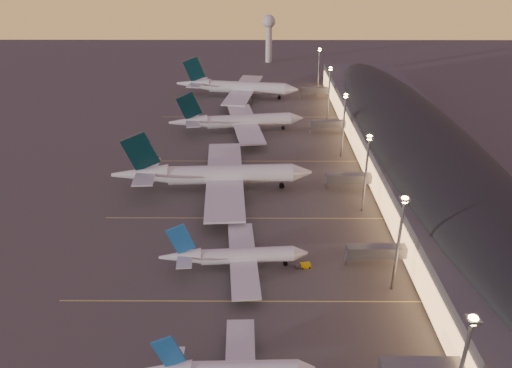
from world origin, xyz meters
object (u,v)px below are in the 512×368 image
at_px(airliner_wide_near, 213,175).
at_px(baggage_tug_c, 304,266).
at_px(airliner_narrow_north, 234,256).
at_px(radar_tower, 269,31).
at_px(airliner_wide_mid, 237,121).
at_px(airliner_wide_far, 237,87).

distance_m(airliner_wide_near, baggage_tug_c, 53.77).
height_order(airliner_narrow_north, radar_tower, radar_tower).
bearing_deg(radar_tower, baggage_tug_c, -88.91).
distance_m(airliner_wide_near, airliner_wide_mid, 59.04).
bearing_deg(airliner_wide_mid, airliner_narrow_north, -96.83).
distance_m(airliner_wide_far, baggage_tug_c, 162.37).
height_order(airliner_narrow_north, airliner_wide_far, airliner_wide_far).
bearing_deg(airliner_wide_far, airliner_narrow_north, -79.32).
bearing_deg(airliner_wide_far, radar_tower, 86.74).
distance_m(airliner_narrow_north, airliner_wide_near, 47.05).
distance_m(airliner_wide_mid, radar_tower, 148.36).
relative_size(airliner_narrow_north, radar_tower, 1.20).
height_order(airliner_wide_far, baggage_tug_c, airliner_wide_far).
relative_size(airliner_wide_mid, baggage_tug_c, 14.64).
relative_size(airliner_wide_near, airliner_wide_far, 1.01).
bearing_deg(airliner_wide_near, baggage_tug_c, -62.65).
xyz_separation_m(airliner_wide_near, airliner_wide_mid, (6.02, 58.73, -0.65)).
bearing_deg(airliner_narrow_north, airliner_wide_far, 87.43).
distance_m(airliner_wide_mid, airliner_wide_far, 55.92).
distance_m(airliner_wide_mid, baggage_tug_c, 106.92).
relative_size(airliner_wide_far, radar_tower, 2.09).
bearing_deg(radar_tower, airliner_wide_near, -96.32).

